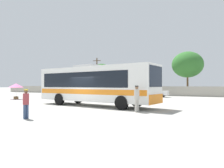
{
  "coord_description": "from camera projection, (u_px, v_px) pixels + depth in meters",
  "views": [
    {
      "loc": [
        10.6,
        -13.4,
        1.8
      ],
      "look_at": [
        1.73,
        2.65,
        1.91
      ],
      "focal_mm": 33.25,
      "sensor_mm": 36.0,
      "label": 1
    }
  ],
  "objects": [
    {
      "name": "ground_plane",
      "position": [
        129.0,
        100.0,
        25.6
      ],
      "size": [
        300.0,
        300.0,
        0.0
      ],
      "primitive_type": "plane",
      "color": "#A3A099"
    },
    {
      "name": "perimeter_wall",
      "position": [
        157.0,
        91.0,
        36.19
      ],
      "size": [
        80.0,
        0.3,
        1.62
      ],
      "primitive_type": "cube",
      "color": "#9E998C",
      "rests_on": "ground_plane"
    },
    {
      "name": "coach_bus_white_orange",
      "position": [
        93.0,
        84.0,
        18.25
      ],
      "size": [
        11.61,
        3.59,
        3.62
      ],
      "color": "white",
      "rests_on": "ground_plane"
    },
    {
      "name": "attendant_by_bus_door",
      "position": [
        137.0,
        97.0,
        13.82
      ],
      "size": [
        0.46,
        0.46,
        1.78
      ],
      "color": "#B7B2A8",
      "rests_on": "ground_plane"
    },
    {
      "name": "passenger_waiting_on_apron",
      "position": [
        26.0,
        102.0,
        11.07
      ],
      "size": [
        0.39,
        0.39,
        1.59
      ],
      "color": "#33476B",
      "rests_on": "ground_plane"
    },
    {
      "name": "vendor_umbrella_near_gate_pink",
      "position": [
        16.0,
        86.0,
        26.77
      ],
      "size": [
        1.89,
        1.89,
        2.03
      ],
      "color": "gray",
      "rests_on": "ground_plane"
    },
    {
      "name": "parked_car_leftmost_silver",
      "position": [
        93.0,
        91.0,
        37.33
      ],
      "size": [
        4.72,
        2.3,
        1.42
      ],
      "color": "#B7BABF",
      "rests_on": "ground_plane"
    },
    {
      "name": "parked_car_second_black",
      "position": [
        122.0,
        91.0,
        34.9
      ],
      "size": [
        4.36,
        2.12,
        1.42
      ],
      "color": "black",
      "rests_on": "ground_plane"
    },
    {
      "name": "parked_car_third_white",
      "position": [
        153.0,
        92.0,
        31.74
      ],
      "size": [
        4.68,
        2.21,
        1.46
      ],
      "color": "silver",
      "rests_on": "ground_plane"
    },
    {
      "name": "utility_pole_near",
      "position": [
        97.0,
        75.0,
        44.96
      ],
      "size": [
        1.79,
        0.44,
        7.74
      ],
      "color": "#4C3823",
      "rests_on": "ground_plane"
    },
    {
      "name": "roadside_tree_left",
      "position": [
        101.0,
        75.0,
        48.63
      ],
      "size": [
        5.96,
        5.96,
        6.83
      ],
      "color": "brown",
      "rests_on": "ground_plane"
    },
    {
      "name": "roadside_tree_midleft",
      "position": [
        137.0,
        77.0,
        43.79
      ],
      "size": [
        3.28,
        3.28,
        4.92
      ],
      "color": "brown",
      "rests_on": "ground_plane"
    },
    {
      "name": "roadside_tree_midright",
      "position": [
        188.0,
        65.0,
        36.85
      ],
      "size": [
        5.43,
        5.43,
        7.8
      ],
      "color": "brown",
      "rests_on": "ground_plane"
    }
  ]
}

